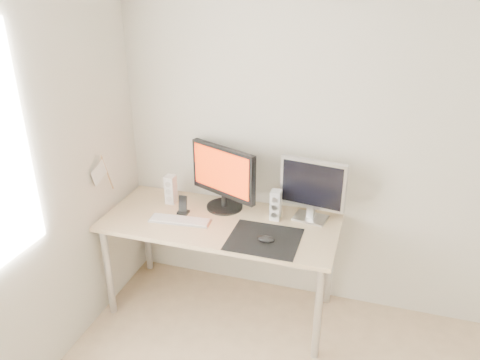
# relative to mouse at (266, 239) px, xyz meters

# --- Properties ---
(wall_back) EXTENTS (3.50, 0.00, 3.50)m
(wall_back) POSITION_rel_mouse_xyz_m (0.56, 0.55, 0.50)
(wall_back) COLOR silver
(wall_back) RESTS_ON ground
(mousepad) EXTENTS (0.45, 0.40, 0.00)m
(mousepad) POSITION_rel_mouse_xyz_m (-0.02, 0.03, -0.02)
(mousepad) COLOR black
(mousepad) RESTS_ON desk
(mouse) EXTENTS (0.11, 0.07, 0.04)m
(mouse) POSITION_rel_mouse_xyz_m (0.00, 0.00, 0.00)
(mouse) COLOR black
(mouse) RESTS_ON mousepad
(desk) EXTENTS (1.60, 0.70, 0.73)m
(desk) POSITION_rel_mouse_xyz_m (-0.37, 0.18, -0.10)
(desk) COLOR #D1B587
(desk) RESTS_ON ground
(main_monitor) EXTENTS (0.52, 0.34, 0.47)m
(main_monitor) POSITION_rel_mouse_xyz_m (-0.40, 0.36, 0.23)
(main_monitor) COLOR black
(main_monitor) RESTS_ON desk
(second_monitor) EXTENTS (0.45, 0.19, 0.43)m
(second_monitor) POSITION_rel_mouse_xyz_m (0.22, 0.38, 0.22)
(second_monitor) COLOR silver
(second_monitor) RESTS_ON desk
(speaker_left) EXTENTS (0.07, 0.08, 0.21)m
(speaker_left) POSITION_rel_mouse_xyz_m (-0.80, 0.33, 0.08)
(speaker_left) COLOR white
(speaker_left) RESTS_ON desk
(speaker_right) EXTENTS (0.07, 0.08, 0.21)m
(speaker_right) POSITION_rel_mouse_xyz_m (-0.01, 0.31, 0.08)
(speaker_right) COLOR white
(speaker_right) RESTS_ON desk
(keyboard) EXTENTS (0.43, 0.16, 0.02)m
(keyboard) POSITION_rel_mouse_xyz_m (-0.63, 0.09, -0.02)
(keyboard) COLOR #ADACAF
(keyboard) RESTS_ON desk
(phone_dock) EXTENTS (0.08, 0.06, 0.14)m
(phone_dock) POSITION_rel_mouse_xyz_m (-0.65, 0.20, 0.02)
(phone_dock) COLOR black
(phone_dock) RESTS_ON desk
(pennant) EXTENTS (0.01, 0.23, 0.29)m
(pennant) POSITION_rel_mouse_xyz_m (-1.16, 0.03, 0.29)
(pennant) COLOR #A57F54
(pennant) RESTS_ON wall_left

